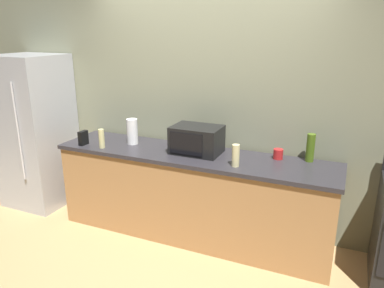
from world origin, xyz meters
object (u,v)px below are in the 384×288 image
at_px(microwave, 197,140).
at_px(bottle_hand_soap, 236,156).
at_px(paper_towel_roll, 132,131).
at_px(bottle_vinegar, 102,139).
at_px(mug_red, 278,154).
at_px(cordless_phone, 83,138).
at_px(bottle_olive_oil, 310,148).
at_px(refrigerator, 36,131).

xyz_separation_m(microwave, bottle_hand_soap, (0.47, -0.21, -0.03)).
bearing_deg(microwave, paper_towel_roll, 179.83).
bearing_deg(bottle_vinegar, mug_red, 12.64).
xyz_separation_m(cordless_phone, bottle_hand_soap, (1.67, 0.03, 0.03)).
height_order(microwave, bottle_olive_oil, microwave).
height_order(microwave, bottle_vinegar, microwave).
xyz_separation_m(paper_towel_roll, cordless_phone, (-0.46, -0.24, -0.06)).
relative_size(microwave, paper_towel_roll, 1.78).
height_order(bottle_hand_soap, mug_red, bottle_hand_soap).
bearing_deg(paper_towel_roll, bottle_olive_oil, 6.00).
height_order(cordless_phone, bottle_hand_soap, bottle_hand_soap).
xyz_separation_m(microwave, bottle_vinegar, (-0.96, -0.25, -0.04)).
distance_m(cordless_phone, bottle_olive_oil, 2.30).
bearing_deg(refrigerator, mug_red, 3.78).
height_order(cordless_phone, bottle_vinegar, bottle_vinegar).
bearing_deg(cordless_phone, microwave, 13.15).
bearing_deg(paper_towel_roll, cordless_phone, -152.10).
height_order(bottle_hand_soap, bottle_vinegar, bottle_hand_soap).
xyz_separation_m(bottle_hand_soap, bottle_vinegar, (-1.42, -0.04, -0.00)).
bearing_deg(cordless_phone, paper_towel_roll, 29.77).
xyz_separation_m(microwave, cordless_phone, (-1.20, -0.24, -0.06)).
distance_m(refrigerator, bottle_olive_oil, 3.15).
relative_size(refrigerator, mug_red, 18.73).
bearing_deg(bottle_vinegar, paper_towel_roll, 49.76).
xyz_separation_m(cordless_phone, mug_red, (1.98, 0.38, -0.03)).
height_order(cordless_phone, bottle_olive_oil, bottle_olive_oil).
distance_m(refrigerator, bottle_vinegar, 1.14).
bearing_deg(bottle_olive_oil, refrigerator, -175.63).
bearing_deg(bottle_vinegar, microwave, 14.54).
bearing_deg(mug_red, bottle_hand_soap, -131.73).
bearing_deg(bottle_hand_soap, bottle_olive_oil, 34.10).
bearing_deg(paper_towel_roll, mug_red, 5.20).
xyz_separation_m(microwave, mug_red, (0.78, 0.14, -0.09)).
height_order(refrigerator, mug_red, refrigerator).
height_order(refrigerator, paper_towel_roll, refrigerator).
height_order(paper_towel_roll, bottle_olive_oil, paper_towel_roll).
distance_m(paper_towel_roll, bottle_hand_soap, 1.23).
bearing_deg(paper_towel_roll, microwave, -0.17).
distance_m(microwave, mug_red, 0.80).
relative_size(refrigerator, bottle_vinegar, 9.05).
xyz_separation_m(cordless_phone, bottle_vinegar, (0.25, -0.01, 0.02)).
height_order(refrigerator, cordless_phone, refrigerator).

